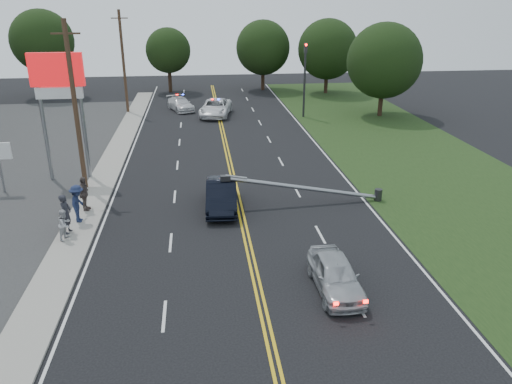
{
  "coord_description": "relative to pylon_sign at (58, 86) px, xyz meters",
  "views": [
    {
      "loc": [
        -2.16,
        -17.89,
        11.06
      ],
      "look_at": [
        0.68,
        5.87,
        1.7
      ],
      "focal_mm": 35.0,
      "sensor_mm": 36.0,
      "label": 1
    }
  ],
  "objects": [
    {
      "name": "tree_6",
      "position": [
        5.16,
        31.69,
        -0.97
      ],
      "size": [
        5.41,
        5.41,
        7.74
      ],
      "color": "black",
      "rests_on": "ground"
    },
    {
      "name": "tree_8",
      "position": [
        24.28,
        28.75,
        -0.76
      ],
      "size": [
        7.14,
        7.14,
        8.82
      ],
      "color": "black",
      "rests_on": "ground"
    },
    {
      "name": "pylon_sign",
      "position": [
        0.0,
        0.0,
        0.0
      ],
      "size": [
        3.2,
        0.35,
        8.0
      ],
      "color": "gray",
      "rests_on": "ground"
    },
    {
      "name": "emergency_a",
      "position": [
        10.2,
        17.56,
        -5.19
      ],
      "size": [
        3.76,
        6.25,
        1.62
      ],
      "primitive_type": "imported",
      "rotation": [
        0.0,
        0.0,
        -0.19
      ],
      "color": "white",
      "rests_on": "ground"
    },
    {
      "name": "tree_5",
      "position": [
        -9.04,
        30.44,
        0.37
      ],
      "size": [
        7.09,
        7.09,
        9.93
      ],
      "color": "black",
      "rests_on": "ground"
    },
    {
      "name": "tree_9",
      "position": [
        26.5,
        15.63,
        -0.64
      ],
      "size": [
        7.2,
        7.2,
        8.97
      ],
      "color": "black",
      "rests_on": "ground"
    },
    {
      "name": "grass_verge",
      "position": [
        24.0,
        -4.0,
        -5.99
      ],
      "size": [
        12.0,
        80.0,
        0.01
      ],
      "primitive_type": "cube",
      "color": "#1B3113",
      "rests_on": "ground"
    },
    {
      "name": "bystander_a",
      "position": [
        1.71,
        -8.49,
        -4.87
      ],
      "size": [
        0.59,
        0.8,
        2.01
      ],
      "primitive_type": "imported",
      "rotation": [
        0.0,
        0.0,
        1.42
      ],
      "color": "#26262E",
      "rests_on": "sidewalk"
    },
    {
      "name": "emergency_b",
      "position": [
        6.66,
        20.55,
        -5.34
      ],
      "size": [
        3.31,
        4.91,
        1.32
      ],
      "primitive_type": "imported",
      "rotation": [
        0.0,
        0.0,
        0.35
      ],
      "color": "silver",
      "rests_on": "ground"
    },
    {
      "name": "bystander_d",
      "position": [
        2.03,
        -5.7,
        -4.91
      ],
      "size": [
        0.62,
        1.18,
        1.93
      ],
      "primitive_type": "imported",
      "rotation": [
        0.0,
        0.0,
        1.43
      ],
      "color": "#534742",
      "rests_on": "sidewalk"
    },
    {
      "name": "bystander_c",
      "position": [
        2.01,
        -7.17,
        -4.88
      ],
      "size": [
        0.78,
        1.31,
        2.0
      ],
      "primitive_type": "imported",
      "rotation": [
        0.0,
        0.0,
        1.54
      ],
      "color": "#1B2545",
      "rests_on": "sidewalk"
    },
    {
      "name": "centerline_yellow",
      "position": [
        10.5,
        -4.0,
        -5.99
      ],
      "size": [
        0.36,
        80.0,
        0.0
      ],
      "primitive_type": "cube",
      "color": "gold",
      "rests_on": "ground"
    },
    {
      "name": "sidewalk",
      "position": [
        2.1,
        -4.0,
        -5.94
      ],
      "size": [
        1.8,
        70.0,
        0.12
      ],
      "primitive_type": "cube",
      "color": "gray",
      "rests_on": "ground"
    },
    {
      "name": "fallen_streetlight",
      "position": [
        14.69,
        -6.0,
        -5.08
      ],
      "size": [
        9.36,
        0.44,
        1.91
      ],
      "color": "#2D2D30",
      "rests_on": "ground"
    },
    {
      "name": "utility_pole_far",
      "position": [
        1.3,
        20.0,
        -0.91
      ],
      "size": [
        1.6,
        0.28,
        10.0
      ],
      "color": "#382619",
      "rests_on": "ground"
    },
    {
      "name": "tree_7",
      "position": [
        16.84,
        31.9,
        -0.78
      ],
      "size": [
        6.7,
        6.7,
        8.58
      ],
      "color": "black",
      "rests_on": "ground"
    },
    {
      "name": "waiting_sedan",
      "position": [
        13.57,
        -15.0,
        -5.29
      ],
      "size": [
        1.71,
        4.15,
        1.41
      ],
      "primitive_type": "imported",
      "rotation": [
        0.0,
        0.0,
        0.01
      ],
      "color": "#ACB0B4",
      "rests_on": "ground"
    },
    {
      "name": "utility_pole_mid",
      "position": [
        1.3,
        -2.0,
        -0.91
      ],
      "size": [
        1.6,
        0.28,
        10.0
      ],
      "color": "#382619",
      "rests_on": "ground"
    },
    {
      "name": "bystander_b",
      "position": [
        1.79,
        -9.23,
        -5.1
      ],
      "size": [
        0.82,
        0.91,
        1.54
      ],
      "primitive_type": "imported",
      "rotation": [
        0.0,
        0.0,
        1.19
      ],
      "color": "#AAABAF",
      "rests_on": "sidewalk"
    },
    {
      "name": "traffic_signal",
      "position": [
        18.8,
        16.0,
        -1.79
      ],
      "size": [
        0.28,
        0.41,
        7.05
      ],
      "color": "#2D2D30",
      "rests_on": "ground"
    },
    {
      "name": "crashed_sedan",
      "position": [
        9.49,
        -6.05,
        -5.21
      ],
      "size": [
        1.91,
        4.86,
        1.58
      ],
      "primitive_type": "imported",
      "rotation": [
        0.0,
        0.0,
        -0.05
      ],
      "color": "black",
      "rests_on": "ground"
    },
    {
      "name": "ground",
      "position": [
        10.5,
        -14.0,
        -6.0
      ],
      "size": [
        120.0,
        120.0,
        0.0
      ],
      "primitive_type": "plane",
      "color": "black",
      "rests_on": "ground"
    }
  ]
}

